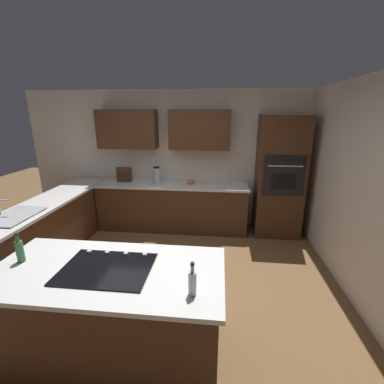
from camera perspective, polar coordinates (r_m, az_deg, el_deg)
ground_plane at (r=3.79m, az=-7.36°, el=-18.56°), size 14.00×14.00×0.00m
wall_back at (r=5.16m, az=-3.49°, el=8.59°), size 6.00×0.44×2.60m
wall_left at (r=3.80m, az=31.94°, el=0.75°), size 0.10×4.00×2.60m
lower_cabinets_back at (r=5.11m, az=-4.22°, el=-3.33°), size 2.80×0.60×0.86m
countertop_back at (r=4.97m, az=-4.33°, el=1.55°), size 2.84×0.64×0.04m
lower_cabinets_side at (r=4.74m, az=-28.06°, el=-7.03°), size 0.60×2.90×0.86m
countertop_side at (r=4.59m, az=-28.83°, el=-1.86°), size 0.64×2.94×0.04m
island_base at (r=2.73m, az=-17.02°, el=-24.00°), size 1.93×0.89×0.86m
island_top at (r=2.47m, az=-17.94°, el=-16.01°), size 2.01×0.97×0.04m
wall_oven at (r=4.95m, az=18.42°, el=3.06°), size 0.80×0.66×2.16m
sink_unit at (r=4.09m, az=-34.12°, el=-4.22°), size 0.46×0.70×0.23m
cooktop at (r=2.46m, az=-17.94°, el=-15.40°), size 0.76×0.56×0.03m
blender at (r=5.04m, az=-7.63°, el=3.47°), size 0.15×0.15×0.31m
mixing_bowl at (r=4.95m, az=-0.26°, el=2.33°), size 0.17×0.17×0.09m
spice_rack at (r=5.26m, az=-14.47°, el=3.68°), size 0.27×0.11×0.28m
oil_bottle at (r=2.85m, az=-33.27°, el=-10.53°), size 0.07×0.07×0.28m
second_bottle at (r=2.02m, az=0.08°, el=-18.90°), size 0.06×0.06×0.26m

